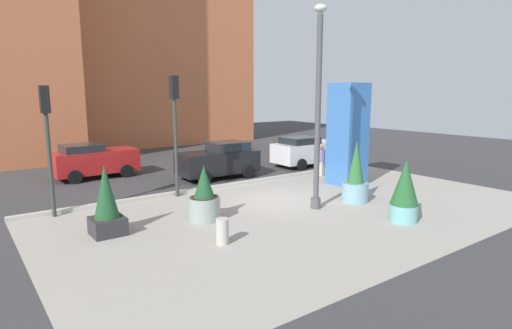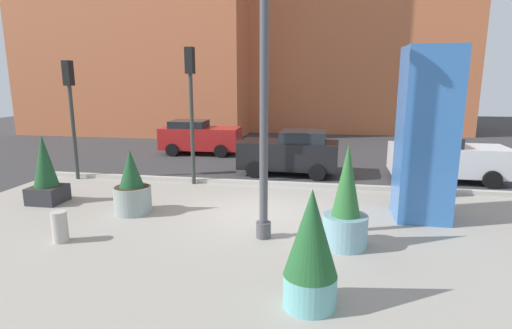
# 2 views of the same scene
# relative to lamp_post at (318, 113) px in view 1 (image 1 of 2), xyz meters

# --- Properties ---
(ground_plane) EXTENTS (60.00, 60.00, 0.00)m
(ground_plane) POSITION_rel_lamp_post_xyz_m (-0.40, 5.74, -3.50)
(ground_plane) COLOR #38383A
(plaza_pavement) EXTENTS (18.00, 10.00, 0.02)m
(plaza_pavement) POSITION_rel_lamp_post_xyz_m (-0.40, -0.26, -3.50)
(plaza_pavement) COLOR #9E998E
(plaza_pavement) RESTS_ON ground_plane
(curb_strip) EXTENTS (18.00, 0.24, 0.16)m
(curb_strip) POSITION_rel_lamp_post_xyz_m (-0.40, 4.86, -3.42)
(curb_strip) COLOR #B7B2A8
(curb_strip) RESTS_ON ground_plane
(lamp_post) EXTENTS (0.44, 0.44, 7.16)m
(lamp_post) POSITION_rel_lamp_post_xyz_m (0.00, 0.00, 0.00)
(lamp_post) COLOR #4C4C51
(lamp_post) RESTS_ON ground_plane
(art_pillar_blue) EXTENTS (1.37, 1.37, 4.62)m
(art_pillar_blue) POSITION_rel_lamp_post_xyz_m (4.03, 2.14, -1.19)
(art_pillar_blue) COLOR #3870BC
(art_pillar_blue) RESTS_ON ground_plane
(potted_plant_curbside) EXTENTS (0.95, 0.95, 2.14)m
(potted_plant_curbside) POSITION_rel_lamp_post_xyz_m (-7.03, 1.63, -2.55)
(potted_plant_curbside) COLOR #2D2D33
(potted_plant_curbside) RESTS_ON ground_plane
(potted_plant_by_pillar) EXTENTS (0.91, 0.91, 2.07)m
(potted_plant_by_pillar) POSITION_rel_lamp_post_xyz_m (1.23, -2.84, -2.47)
(potted_plant_by_pillar) COLOR #6BB2B2
(potted_plant_by_pillar) RESTS_ON ground_plane
(potted_plant_near_right) EXTENTS (1.02, 1.02, 2.40)m
(potted_plant_near_right) POSITION_rel_lamp_post_xyz_m (1.91, -0.20, -2.57)
(potted_plant_near_right) COLOR #7AA8B7
(potted_plant_near_right) RESTS_ON ground_plane
(potted_plant_mid_plaza) EXTENTS (1.05, 1.05, 1.85)m
(potted_plant_mid_plaza) POSITION_rel_lamp_post_xyz_m (-3.98, 1.18, -2.76)
(potted_plant_mid_plaza) COLOR gray
(potted_plant_mid_plaza) RESTS_ON ground_plane
(concrete_bollard) EXTENTS (0.36, 0.36, 0.75)m
(concrete_bollard) POSITION_rel_lamp_post_xyz_m (-4.68, -1.08, -3.12)
(concrete_bollard) COLOR #B2ADA3
(concrete_bollard) RESTS_ON ground_plane
(traffic_light_corner) EXTENTS (0.28, 0.42, 4.44)m
(traffic_light_corner) POSITION_rel_lamp_post_xyz_m (-7.96, 4.57, -0.49)
(traffic_light_corner) COLOR #333833
(traffic_light_corner) RESTS_ON ground_plane
(traffic_light_far_side) EXTENTS (0.28, 0.42, 4.85)m
(traffic_light_far_side) POSITION_rel_lamp_post_xyz_m (-3.31, 4.63, -0.23)
(traffic_light_far_side) COLOR #333833
(traffic_light_far_side) RESTS_ON ground_plane
(car_intersection) EXTENTS (3.97, 2.10, 1.77)m
(car_intersection) POSITION_rel_lamp_post_xyz_m (0.03, 6.82, -2.61)
(car_intersection) COLOR black
(car_intersection) RESTS_ON ground_plane
(car_curb_west) EXTENTS (4.16, 2.08, 1.70)m
(car_curb_west) POSITION_rel_lamp_post_xyz_m (5.88, 6.78, -2.63)
(car_curb_west) COLOR silver
(car_curb_west) RESTS_ON ground_plane
(car_passing_lane) EXTENTS (4.04, 2.08, 1.71)m
(car_passing_lane) POSITION_rel_lamp_post_xyz_m (-4.97, 10.54, -2.62)
(car_passing_lane) COLOR red
(car_passing_lane) RESTS_ON ground_plane
(pedestrian_on_sidewalk) EXTENTS (0.40, 0.40, 1.59)m
(pedestrian_on_sidewalk) POSITION_rel_lamp_post_xyz_m (4.41, 4.13, -2.62)
(pedestrian_on_sidewalk) COLOR #B2AD9E
(pedestrian_on_sidewalk) RESTS_ON ground_plane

